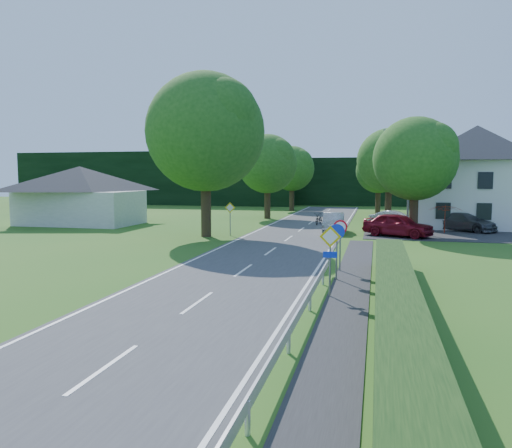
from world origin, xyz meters
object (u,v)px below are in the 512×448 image
(parked_car_red, at_px, (398,225))
(parked_car_silver_a, at_px, (395,219))
(parasol, at_px, (445,219))
(motorcycle, at_px, (319,219))
(streetlight, at_px, (407,174))
(parked_car_silver_b, at_px, (500,221))
(moving_car, at_px, (334,223))
(parked_car_grey, at_px, (464,222))

(parked_car_red, xyz_separation_m, parked_car_silver_a, (0.00, 6.80, -0.15))
(parked_car_red, bearing_deg, parasol, -24.73)
(motorcycle, height_order, parked_car_silver_a, parked_car_silver_a)
(streetlight, distance_m, parked_car_silver_b, 9.38)
(streetlight, relative_size, moving_car, 1.76)
(parked_car_silver_a, bearing_deg, motorcycle, 98.11)
(streetlight, bearing_deg, moving_car, -164.71)
(parasol, bearing_deg, parked_car_silver_b, 40.25)
(streetlight, xyz_separation_m, parked_car_silver_b, (7.60, 4.00, -3.78))
(streetlight, xyz_separation_m, parked_car_red, (-0.68, -2.98, -3.59))
(parked_car_red, distance_m, parked_car_silver_a, 6.81)
(parked_car_silver_a, distance_m, parked_car_silver_b, 8.28)
(parked_car_silver_b, relative_size, parasol, 1.91)
(parked_car_grey, distance_m, parasol, 2.65)
(motorcycle, bearing_deg, parked_car_red, -41.75)
(moving_car, height_order, parked_car_red, parked_car_red)
(parked_car_silver_a, distance_m, parked_car_grey, 5.52)
(parked_car_silver_b, height_order, parasol, parasol)
(parked_car_red, bearing_deg, parked_car_grey, -21.04)
(parked_car_silver_b, bearing_deg, parasol, 102.76)
(parked_car_red, height_order, parked_car_silver_a, parked_car_red)
(parked_car_grey, bearing_deg, parked_car_silver_b, -19.27)
(streetlight, relative_size, parked_car_silver_b, 1.74)
(parked_car_red, bearing_deg, motorcycle, 66.62)
(moving_car, relative_size, parked_car_grey, 0.91)
(streetlight, height_order, motorcycle, streetlight)
(streetlight, xyz_separation_m, parasol, (2.86, -0.01, -3.34))
(moving_car, bearing_deg, motorcycle, 103.10)
(streetlight, relative_size, parked_car_grey, 1.60)
(streetlight, bearing_deg, parked_car_silver_a, 100.03)
(parked_car_red, xyz_separation_m, parked_car_grey, (5.21, 4.98, -0.11))
(parked_car_silver_a, height_order, parked_car_grey, parked_car_grey)
(parasol, bearing_deg, parked_car_red, -140.03)
(parked_car_red, height_order, parked_car_grey, parked_car_red)
(parked_car_silver_b, bearing_deg, moving_car, 85.38)
(moving_car, bearing_deg, parked_car_red, -21.74)
(streetlight, xyz_separation_m, parked_car_grey, (4.54, 2.00, -3.70))
(parked_car_grey, bearing_deg, streetlight, 151.37)
(motorcycle, relative_size, parked_car_red, 0.40)
(parked_car_silver_a, relative_size, parked_car_grey, 0.83)
(moving_car, relative_size, parked_car_silver_b, 0.99)
(streetlight, bearing_deg, motorcycle, 148.49)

